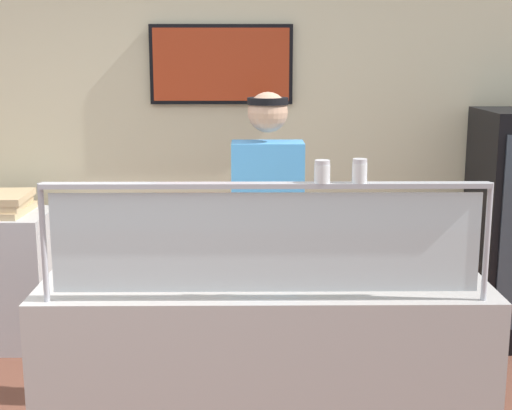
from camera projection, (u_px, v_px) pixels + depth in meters
ground_plane at (262, 404)px, 4.13m from camera, size 12.00×12.00×0.00m
shop_rear_unit at (258, 137)px, 5.25m from camera, size 6.41×0.13×2.70m
serving_counter at (264, 375)px, 3.41m from camera, size 2.01×0.73×0.95m
sneeze_guard at (266, 228)px, 2.95m from camera, size 1.83×0.06×0.50m
pizza_tray at (248, 269)px, 3.40m from camera, size 0.46×0.46×0.04m
pizza_server at (239, 266)px, 3.38m from camera, size 0.09×0.28×0.01m
parmesan_shaker at (322, 173)px, 2.91m from camera, size 0.06×0.06×0.09m
pepper_flake_shaker at (360, 172)px, 2.91m from camera, size 0.06×0.06×0.10m
worker_figure at (268, 234)px, 3.91m from camera, size 0.41×0.50×1.76m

